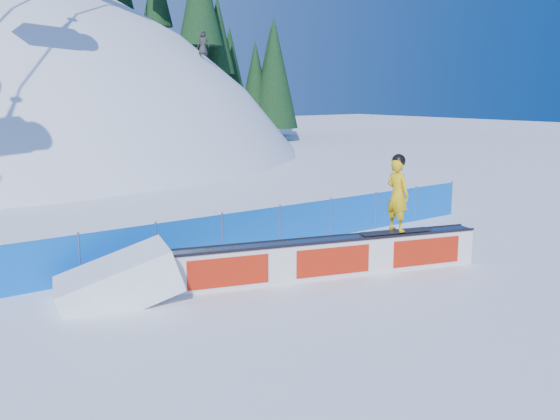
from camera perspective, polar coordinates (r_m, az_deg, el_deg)
ground at (r=13.36m, az=1.49°, el=-9.00°), size 160.00×160.00×0.00m
treeline at (r=59.32m, az=-6.08°, el=15.53°), size 19.60×12.87×19.31m
safety_fence at (r=16.78m, az=-8.17°, el=-2.81°), size 22.05×0.05×1.30m
rail_box at (r=15.49m, az=4.49°, el=-4.36°), size 7.95×2.92×0.98m
snow_ramp at (r=14.34m, az=-14.52°, el=-7.94°), size 3.07×2.40×1.68m
snowboarder at (r=16.04m, az=10.69°, el=1.43°), size 1.94×0.89×2.01m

